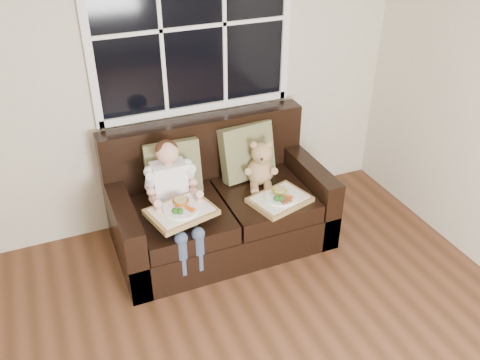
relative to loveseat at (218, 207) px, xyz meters
name	(u,v)px	position (x,y,z in m)	size (l,w,h in m)	color
room_walls	(283,240)	(-0.49, -2.02, 1.28)	(4.52, 5.02, 2.71)	beige
window_back	(193,27)	(0.00, 0.46, 1.34)	(1.62, 0.04, 1.37)	black
loveseat	(218,207)	(0.00, 0.00, 0.00)	(1.70, 0.92, 0.96)	black
pillow_left	(173,168)	(-0.31, 0.15, 0.36)	(0.44, 0.23, 0.44)	olive
pillow_right	(247,152)	(0.32, 0.15, 0.37)	(0.48, 0.27, 0.47)	olive
child	(173,190)	(-0.39, -0.12, 0.33)	(0.37, 0.59, 0.84)	white
teddy_bear	(261,166)	(0.37, -0.01, 0.30)	(0.28, 0.34, 0.40)	tan
tray_left	(181,211)	(-0.39, -0.31, 0.27)	(0.52, 0.45, 0.10)	#9F7E47
tray_right	(280,199)	(0.39, -0.31, 0.17)	(0.51, 0.44, 0.10)	#9F7E47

